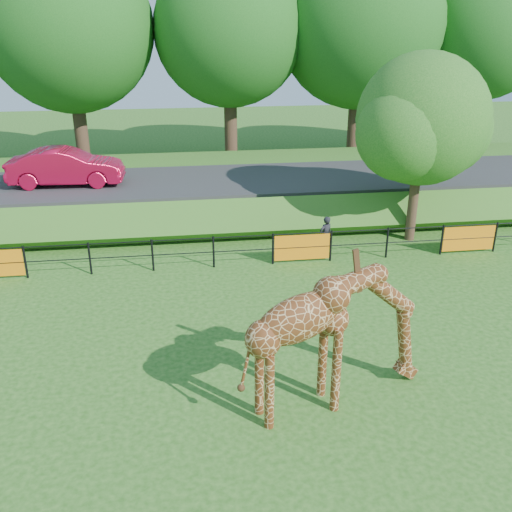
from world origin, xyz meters
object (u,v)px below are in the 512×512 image
object	(u,v)px
car_red	(66,167)
visitor	(326,236)
giraffe	(336,338)
tree_east	(424,124)

from	to	relation	value
car_red	visitor	size ratio (longest dim) A/B	3.24
giraffe	car_red	bearing A→B (deg)	103.71
giraffe	visitor	distance (m)	8.43
car_red	visitor	xyz separation A→B (m)	(9.46, -5.35, -1.47)
giraffe	visitor	bearing A→B (deg)	61.33
visitor	tree_east	xyz separation A→B (m)	(3.63, 1.02, 3.58)
car_red	visitor	world-z (taller)	car_red
car_red	tree_east	world-z (taller)	tree_east
giraffe	car_red	size ratio (longest dim) A/B	0.96
car_red	visitor	bearing A→B (deg)	-117.27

